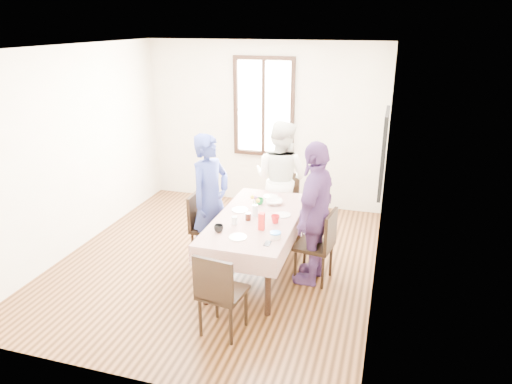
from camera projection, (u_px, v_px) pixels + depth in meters
ground at (218, 260)px, 6.16m from camera, size 4.50×4.50×0.00m
back_wall at (264, 125)px, 7.71m from camera, size 4.00×0.00×4.00m
right_wall at (383, 177)px, 5.16m from camera, size 0.00×4.50×4.50m
window_frame at (264, 107)px, 7.59m from camera, size 1.02×0.06×1.62m
window_pane at (264, 107)px, 7.60m from camera, size 0.90×0.02×1.50m
art_poster at (384, 152)px, 5.36m from camera, size 0.04×0.76×0.96m
dining_table at (257, 246)px, 5.72m from camera, size 0.83×1.76×0.75m
tablecloth at (257, 217)px, 5.59m from camera, size 0.95×1.88×0.01m
chair_left at (209, 228)px, 6.03m from camera, size 0.43×0.43×0.91m
chair_right at (314, 245)px, 5.56m from camera, size 0.48×0.48×0.91m
chair_far at (280, 205)px, 6.78m from camera, size 0.48×0.48×0.91m
chair_near at (223, 292)px, 4.61m from camera, size 0.47×0.47×0.91m
person_left at (210, 200)px, 5.89m from camera, size 0.60×0.72×1.70m
person_far at (281, 180)px, 6.63m from camera, size 0.98×0.85×1.70m
person_right at (314, 213)px, 5.42m from camera, size 0.57×1.07×1.74m
mug_black at (219, 228)px, 5.18m from camera, size 0.12×0.12×0.08m
mug_flag at (275, 219)px, 5.41m from camera, size 0.12×0.12×0.10m
mug_green at (260, 201)px, 5.97m from camera, size 0.13×0.13×0.08m
serving_bowl at (274, 202)px, 5.97m from camera, size 0.27×0.27×0.05m
juice_carton at (262, 221)px, 5.22m from camera, size 0.06×0.06×0.20m
butter_tub at (275, 236)px, 5.04m from camera, size 0.12×0.12×0.06m
jam_jar at (248, 217)px, 5.48m from camera, size 0.07×0.07×0.09m
drinking_glass at (234, 220)px, 5.37m from camera, size 0.07×0.07×0.10m
smartphone at (267, 243)px, 4.92m from camera, size 0.06×0.12×0.01m
flower_vase at (255, 210)px, 5.61m from camera, size 0.07×0.07×0.14m
plate_left at (240, 210)px, 5.78m from camera, size 0.20×0.20×0.01m
plate_right at (282, 215)px, 5.64m from camera, size 0.20×0.20×0.01m
plate_far at (270, 196)px, 6.22m from camera, size 0.20×0.20×0.01m
plate_near at (238, 237)px, 5.06m from camera, size 0.20×0.20×0.01m
butter_lid at (275, 233)px, 5.03m from camera, size 0.12×0.12×0.01m
flower_bunch at (255, 201)px, 5.57m from camera, size 0.09×0.09×0.10m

